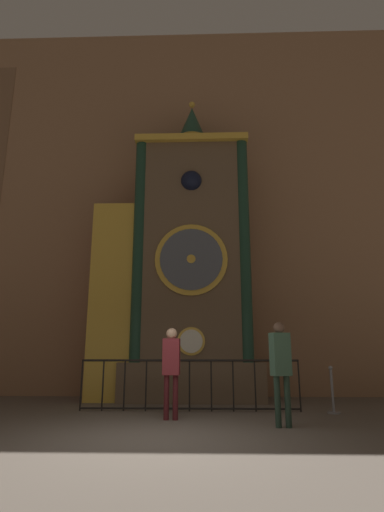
{
  "coord_description": "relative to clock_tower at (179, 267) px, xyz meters",
  "views": [
    {
      "loc": [
        0.81,
        -6.45,
        1.3
      ],
      "look_at": [
        0.46,
        5.13,
        4.1
      ],
      "focal_mm": 28.0,
      "sensor_mm": 36.0,
      "label": 1
    }
  ],
  "objects": [
    {
      "name": "ground_plane",
      "position": [
        -0.06,
        -5.1,
        -3.74
      ],
      "size": [
        28.0,
        28.0,
        0.0
      ],
      "primitive_type": "plane",
      "color": "brown"
    },
    {
      "name": "cathedral_back_wall",
      "position": [
        -0.15,
        1.23,
        2.72
      ],
      "size": [
        24.0,
        0.32,
        12.95
      ],
      "color": "#936B4C",
      "rests_on": "ground_plane"
    },
    {
      "name": "clock_tower",
      "position": [
        0.0,
        0.0,
        0.0
      ],
      "size": [
        4.85,
        1.77,
        9.33
      ],
      "color": "brown",
      "rests_on": "ground_plane"
    },
    {
      "name": "railing_fence",
      "position": [
        0.39,
        -1.98,
        -3.12
      ],
      "size": [
        5.04,
        0.05,
        1.14
      ],
      "color": "black",
      "rests_on": "ground_plane"
    },
    {
      "name": "visitor_near",
      "position": [
        0.07,
        -3.19,
        -2.66
      ],
      "size": [
        0.35,
        0.24,
        1.79
      ],
      "rotation": [
        0.0,
        0.0,
        -0.06
      ],
      "color": "#461518",
      "rests_on": "ground_plane"
    },
    {
      "name": "visitor_far",
      "position": [
        2.14,
        -3.95,
        -2.63
      ],
      "size": [
        0.39,
        0.31,
        1.85
      ],
      "rotation": [
        0.0,
        0.0,
        0.3
      ],
      "color": "#213427",
      "rests_on": "ground_plane"
    },
    {
      "name": "stanchion_post",
      "position": [
        3.56,
        -2.2,
        -3.42
      ],
      "size": [
        0.28,
        0.28,
        1.01
      ],
      "color": "gray",
      "rests_on": "ground_plane"
    }
  ]
}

